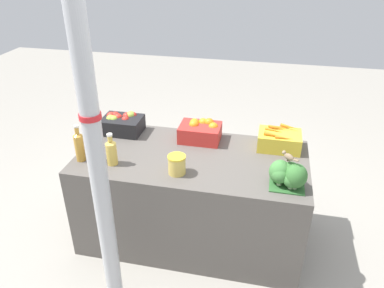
% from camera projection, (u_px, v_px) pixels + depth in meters
% --- Properties ---
extents(ground_plane, '(10.00, 10.00, 0.00)m').
position_uv_depth(ground_plane, '(192.00, 234.00, 3.08)').
color(ground_plane, gray).
extents(market_table, '(1.66, 0.83, 0.74)m').
position_uv_depth(market_table, '(192.00, 197.00, 2.90)').
color(market_table, '#56514C').
rests_on(market_table, ground_plane).
extents(support_pole, '(0.11, 0.11, 2.67)m').
position_uv_depth(support_pole, '(90.00, 119.00, 1.89)').
color(support_pole, '#B7BABF').
rests_on(support_pole, ground_plane).
extents(apple_crate, '(0.31, 0.23, 0.16)m').
position_uv_depth(apple_crate, '(122.00, 123.00, 3.02)').
color(apple_crate, black).
rests_on(apple_crate, market_table).
extents(orange_crate, '(0.31, 0.23, 0.16)m').
position_uv_depth(orange_crate, '(201.00, 131.00, 2.90)').
color(orange_crate, red).
rests_on(orange_crate, market_table).
extents(carrot_crate, '(0.31, 0.23, 0.16)m').
position_uv_depth(carrot_crate, '(279.00, 140.00, 2.79)').
color(carrot_crate, gold).
rests_on(carrot_crate, market_table).
extents(broccoli_pile, '(0.24, 0.18, 0.18)m').
position_uv_depth(broccoli_pile, '(288.00, 175.00, 2.35)').
color(broccoli_pile, '#2D602D').
rests_on(broccoli_pile, market_table).
extents(juice_bottle_amber, '(0.07, 0.07, 0.28)m').
position_uv_depth(juice_bottle_amber, '(79.00, 146.00, 2.61)').
color(juice_bottle_amber, gold).
rests_on(juice_bottle_amber, market_table).
extents(juice_bottle_cloudy, '(0.06, 0.06, 0.30)m').
position_uv_depth(juice_bottle_cloudy, '(93.00, 146.00, 2.59)').
color(juice_bottle_cloudy, beige).
rests_on(juice_bottle_cloudy, market_table).
extents(juice_bottle_golden, '(0.08, 0.08, 0.24)m').
position_uv_depth(juice_bottle_golden, '(111.00, 152.00, 2.58)').
color(juice_bottle_golden, gold).
rests_on(juice_bottle_golden, market_table).
extents(pickle_jar, '(0.12, 0.12, 0.13)m').
position_uv_depth(pickle_jar, '(177.00, 164.00, 2.49)').
color(pickle_jar, '#DBBC56').
rests_on(pickle_jar, market_table).
extents(sparrow_bird, '(0.11, 0.10, 0.05)m').
position_uv_depth(sparrow_bird, '(288.00, 156.00, 2.31)').
color(sparrow_bird, '#4C3D2D').
rests_on(sparrow_bird, broccoli_pile).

